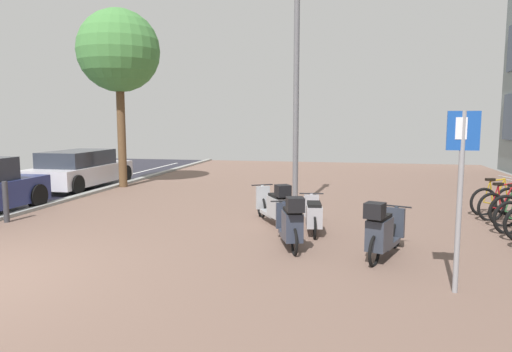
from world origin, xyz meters
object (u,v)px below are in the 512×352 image
at_px(parked_car_far, 80,170).
at_px(parking_sign, 461,182).
at_px(lamp_post, 296,82).
at_px(street_tree, 119,52).
at_px(bicycle_rack_07, 504,206).
at_px(scooter_mid, 275,205).
at_px(bollard_far, 6,202).
at_px(scooter_near, 291,224).
at_px(scooter_far, 313,215).
at_px(bicycle_rack_08, 496,201).
at_px(scooter_extra, 382,232).

bearing_deg(parked_car_far, parking_sign, -36.81).
relative_size(lamp_post, street_tree, 0.97).
bearing_deg(parking_sign, bicycle_rack_07, 67.54).
height_order(bicycle_rack_07, parking_sign, parking_sign).
distance_m(scooter_mid, bollard_far, 5.99).
xyz_separation_m(scooter_near, scooter_far, (0.30, 1.26, -0.09)).
height_order(scooter_mid, bollard_far, scooter_mid).
bearing_deg(bicycle_rack_08, scooter_far, -147.16).
relative_size(scooter_far, lamp_post, 0.30).
relative_size(bicycle_rack_08, scooter_mid, 0.79).
bearing_deg(bollard_far, street_tree, 91.04).
distance_m(scooter_near, scooter_mid, 1.88).
bearing_deg(scooter_far, scooter_extra, -51.80).
xyz_separation_m(scooter_mid, parked_car_far, (-7.36, 4.29, 0.17)).
bearing_deg(bicycle_rack_07, scooter_far, -153.58).
xyz_separation_m(bicycle_rack_08, scooter_extra, (-2.92, -4.27, 0.12)).
bearing_deg(bicycle_rack_07, street_tree, 163.89).
bearing_deg(scooter_extra, parked_car_far, 145.97).
xyz_separation_m(scooter_far, parking_sign, (2.10, -2.92, 1.12)).
height_order(parked_car_far, bollard_far, parked_car_far).
bearing_deg(bicycle_rack_07, parked_car_far, 167.49).
distance_m(scooter_extra, parked_car_far, 11.44).
distance_m(scooter_far, lamp_post, 3.75).
relative_size(scooter_mid, parking_sign, 0.68).
xyz_separation_m(bicycle_rack_08, street_tree, (-11.06, 2.58, 4.18)).
distance_m(bicycle_rack_07, lamp_post, 5.61).
xyz_separation_m(scooter_far, lamp_post, (-0.65, 2.37, 2.84)).
relative_size(scooter_mid, street_tree, 0.28).
bearing_deg(bollard_far, lamp_post, 24.16).
bearing_deg(bicycle_rack_07, scooter_extra, -128.62).
relative_size(bicycle_rack_08, parked_car_far, 0.31).
bearing_deg(bicycle_rack_07, scooter_mid, -162.97).
height_order(bicycle_rack_08, bollard_far, bicycle_rack_08).
height_order(lamp_post, bollard_far, lamp_post).
bearing_deg(scooter_extra, bollard_far, 171.54).
distance_m(scooter_far, scooter_extra, 2.02).
height_order(scooter_near, lamp_post, lamp_post).
xyz_separation_m(parking_sign, lamp_post, (-2.75, 5.29, 1.72)).
distance_m(bicycle_rack_08, scooter_near, 5.96).
bearing_deg(scooter_near, lamp_post, 95.48).
bearing_deg(scooter_mid, bollard_far, -171.24).
bearing_deg(scooter_near, parking_sign, -34.56).
distance_m(bicycle_rack_08, parking_sign, 6.08).
bearing_deg(bollard_far, scooter_far, 3.26).
relative_size(parked_car_far, parking_sign, 1.75).
bearing_deg(street_tree, parked_car_far, -161.72).
height_order(bicycle_rack_07, parked_car_far, parked_car_far).
xyz_separation_m(bicycle_rack_08, scooter_near, (-4.46, -3.95, 0.12)).
distance_m(bicycle_rack_07, street_tree, 12.25).
height_order(parking_sign, street_tree, street_tree).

